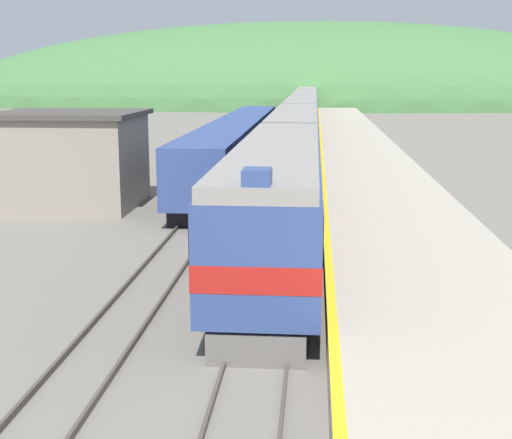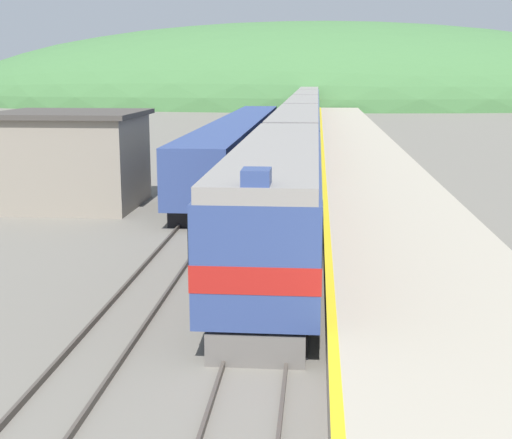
{
  "view_description": "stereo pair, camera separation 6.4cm",
  "coord_description": "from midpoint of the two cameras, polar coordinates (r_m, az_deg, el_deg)",
  "views": [
    {
      "loc": [
        1.27,
        4.17,
        6.66
      ],
      "look_at": [
        -0.39,
        24.21,
        2.46
      ],
      "focal_mm": 50.0,
      "sensor_mm": 36.0,
      "label": 1
    },
    {
      "loc": [
        1.33,
        4.17,
        6.66
      ],
      "look_at": [
        -0.39,
        24.21,
        2.46
      ],
      "focal_mm": 50.0,
      "sensor_mm": 36.0,
      "label": 2
    }
  ],
  "objects": [
    {
      "name": "platform",
      "position": [
        46.37,
        9.06,
        3.96
      ],
      "size": [
        6.12,
        140.0,
        0.92
      ],
      "color": "#B2A893",
      "rests_on": "ground"
    },
    {
      "name": "siding_train",
      "position": [
        47.77,
        -1.31,
        5.98
      ],
      "size": [
        2.9,
        36.62,
        3.52
      ],
      "color": "black",
      "rests_on": "ground"
    },
    {
      "name": "express_train_lead_car",
      "position": [
        25.1,
        1.85,
        1.75
      ],
      "size": [
        3.0,
        19.52,
        4.54
      ],
      "color": "black",
      "rests_on": "ground"
    },
    {
      "name": "carriage_fourth",
      "position": [
        88.41,
        4.09,
        8.92
      ],
      "size": [
        2.99,
        20.39,
        4.18
      ],
      "color": "black",
      "rests_on": "ground"
    },
    {
      "name": "track_main",
      "position": [
        66.17,
        3.76,
        6.07
      ],
      "size": [
        1.52,
        180.0,
        0.16
      ],
      "color": "#4C443D",
      "rests_on": "ground"
    },
    {
      "name": "station_shed",
      "position": [
        36.6,
        -14.49,
        4.71
      ],
      "size": [
        7.06,
        6.37,
        4.73
      ],
      "color": "gray",
      "rests_on": "ground"
    },
    {
      "name": "distant_hills",
      "position": [
        150.67,
        4.45,
        9.23
      ],
      "size": [
        153.85,
        69.23,
        33.06
      ],
      "color": "#477A42",
      "rests_on": "ground"
    },
    {
      "name": "carriage_third",
      "position": [
        67.18,
        3.81,
        8.03
      ],
      "size": [
        2.99,
        20.39,
        4.18
      ],
      "color": "black",
      "rests_on": "ground"
    },
    {
      "name": "carriage_fifth",
      "position": [
        109.66,
        4.27,
        9.47
      ],
      "size": [
        2.99,
        20.39,
        4.18
      ],
      "color": "black",
      "rests_on": "ground"
    },
    {
      "name": "carriage_second",
      "position": [
        45.98,
        3.27,
        6.3
      ],
      "size": [
        2.99,
        20.39,
        4.18
      ],
      "color": "black",
      "rests_on": "ground"
    },
    {
      "name": "track_siding",
      "position": [
        66.36,
        0.43,
        6.11
      ],
      "size": [
        1.51,
        180.0,
        0.16
      ],
      "color": "#4C443D",
      "rests_on": "ground"
    }
  ]
}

